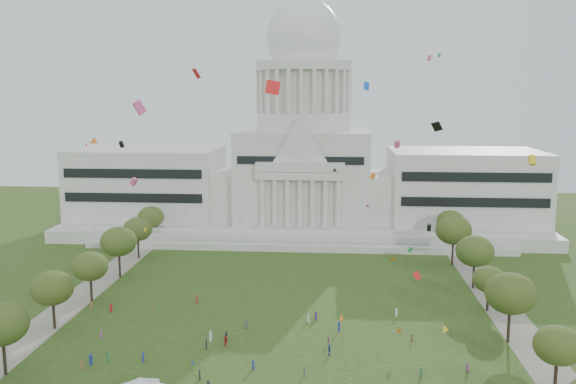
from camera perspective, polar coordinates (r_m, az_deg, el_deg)
name	(u,v)px	position (r m, az deg, el deg)	size (l,w,h in m)	color
ground	(267,376)	(106.80, -1.94, -16.80)	(400.00, 400.00, 0.00)	#314917
capitol	(303,165)	(210.67, 1.44, 2.52)	(160.00, 64.50, 91.30)	silver
path_left	(68,306)	(146.19, -19.91, -10.04)	(8.00, 160.00, 0.04)	gray
path_right	(510,319)	(138.88, 20.04, -11.07)	(8.00, 160.00, 0.04)	gray
row_tree_l_1	(2,324)	(113.97, -25.21, -11.11)	(8.86, 8.86, 12.59)	black
row_tree_r_1	(558,346)	(107.47, 23.93, -13.00)	(7.58, 7.58, 10.78)	black
row_tree_l_2	(52,288)	(131.48, -21.20, -8.38)	(8.42, 8.42, 11.97)	black
row_tree_r_2	(511,294)	(123.35, 20.12, -8.91)	(9.55, 9.55, 13.58)	black
row_tree_l_3	(90,266)	(145.68, -18.04, -6.63)	(8.12, 8.12, 11.55)	black
row_tree_r_3	(489,279)	(139.88, 18.27, -7.78)	(7.01, 7.01, 9.98)	black
row_tree_l_4	(119,242)	(162.05, -15.58, -4.49)	(9.29, 9.29, 13.21)	black
row_tree_r_4	(475,251)	(153.95, 17.08, -5.32)	(9.19, 9.19, 13.06)	black
row_tree_l_5	(138,229)	(179.72, -13.89, -3.40)	(8.33, 8.33, 11.85)	black
row_tree_r_5	(454,230)	(172.73, 15.23, -3.45)	(9.82, 9.82, 13.96)	black
row_tree_l_6	(151,217)	(197.12, -12.71, -2.30)	(8.19, 8.19, 11.64)	black
row_tree_r_6	(450,222)	(190.71, 14.95, -2.70)	(8.42, 8.42, 11.97)	black
event_tent	(141,384)	(98.69, -13.58, -17.03)	(10.88, 10.88, 4.66)	#4C4C4C
person_0	(467,367)	(112.11, 16.42, -15.44)	(0.76, 0.49, 1.55)	#994C8C
person_2	(412,338)	(121.60, 11.57, -13.25)	(0.74, 0.46, 1.52)	olive
person_3	(304,371)	(106.31, 1.50, -16.43)	(1.08, 0.56, 1.67)	#4C4C51
person_4	(329,350)	(113.98, 3.88, -14.53)	(1.16, 0.63, 1.98)	navy
person_5	(226,341)	(118.13, -5.86, -13.69)	(1.80, 0.71, 1.94)	#B21E1E
person_8	(226,336)	(120.46, -5.79, -13.25)	(0.88, 0.54, 1.81)	#4C4C51
person_10	(328,341)	(118.07, 3.80, -13.74)	(0.98, 0.54, 1.68)	#994C8C
distant_crowd	(209,334)	(121.84, -7.40, -13.02)	(68.16, 40.28, 1.94)	olive
kite_swarm	(283,188)	(106.11, -0.48, 0.42)	(86.54, 106.88, 62.35)	green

